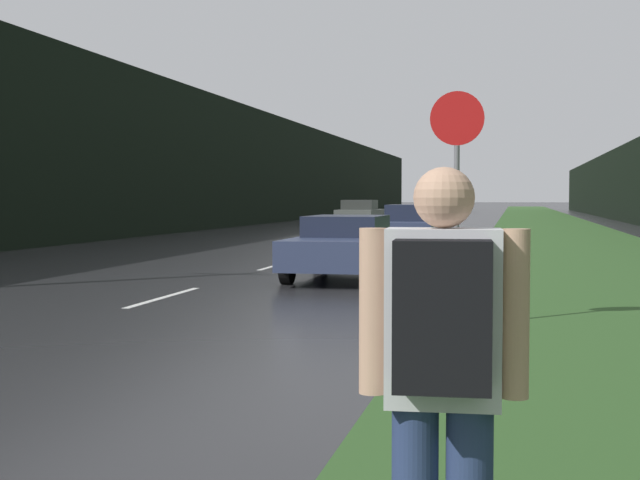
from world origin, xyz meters
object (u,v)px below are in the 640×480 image
at_px(car_passing_near, 345,246).
at_px(car_passing_far, 411,226).
at_px(car_oncoming, 360,214).
at_px(stop_sign, 457,184).
at_px(hitchhiker_with_backpack, 443,376).
at_px(delivery_truck, 441,195).

xyz_separation_m(car_passing_near, car_passing_far, (0.00, 11.53, 0.04)).
bearing_deg(car_passing_far, car_oncoming, -74.62).
height_order(car_passing_far, car_oncoming, car_oncoming).
xyz_separation_m(stop_sign, car_passing_far, (-2.63, 17.96, -1.10)).
xyz_separation_m(stop_sign, car_oncoming, (-7.10, 34.24, -1.03)).
relative_size(car_passing_far, car_oncoming, 0.95).
xyz_separation_m(car_passing_far, car_oncoming, (-4.48, 16.28, 0.07)).
height_order(hitchhiker_with_backpack, delivery_truck, delivery_truck).
height_order(stop_sign, car_passing_near, stop_sign).
bearing_deg(stop_sign, hitchhiker_with_backpack, -86.68).
distance_m(stop_sign, delivery_truck, 86.17).
relative_size(car_passing_far, delivery_truck, 0.64).
bearing_deg(car_oncoming, delivery_truck, 90.00).
distance_m(stop_sign, car_oncoming, 34.99).
bearing_deg(stop_sign, car_passing_near, 112.20).
bearing_deg(car_passing_far, stop_sign, 98.32).
bearing_deg(delivery_truck, stop_sign, -85.27).
relative_size(hitchhiker_with_backpack, delivery_truck, 0.25).
xyz_separation_m(car_passing_far, delivery_truck, (-4.48, 67.91, 1.17)).
xyz_separation_m(car_oncoming, delivery_truck, (-0.00, 51.63, 1.10)).
bearing_deg(hitchhiker_with_backpack, delivery_truck, 91.01).
xyz_separation_m(hitchhiker_with_backpack, delivery_truck, (-7.57, 93.89, 0.87)).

